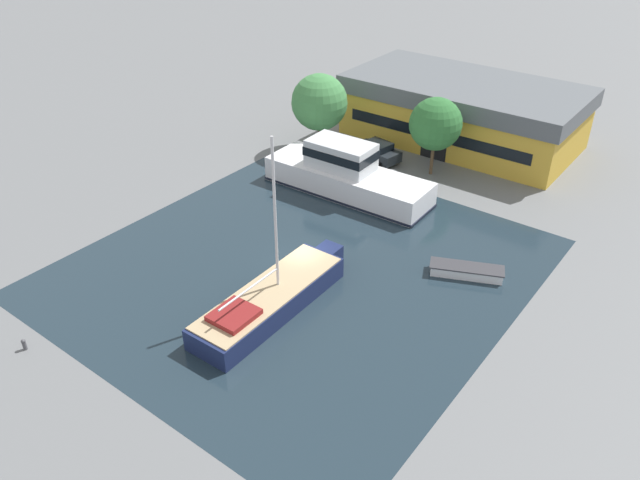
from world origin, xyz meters
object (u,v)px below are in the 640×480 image
object	(u,v)px
quay_tree_by_water	(319,102)
parked_car	(377,151)
small_dinghy	(466,271)
warehouse_building	(463,111)
quay_tree_near_building	(436,124)
motor_cruiser	(346,175)
sailboat_moored	(272,298)

from	to	relation	value
quay_tree_by_water	parked_car	world-z (taller)	quay_tree_by_water
quay_tree_by_water	small_dinghy	distance (m)	21.73
warehouse_building	quay_tree_near_building	xyz separation A→B (m)	(1.32, -7.85, 1.54)
quay_tree_near_building	warehouse_building	bearing A→B (deg)	99.51
parked_car	small_dinghy	size ratio (longest dim) A/B	0.95
quay_tree_near_building	motor_cruiser	size ratio (longest dim) A/B	0.48
warehouse_building	quay_tree_near_building	distance (m)	8.11
warehouse_building	parked_car	xyz separation A→B (m)	(-3.59, -8.39, -1.87)
quay_tree_near_building	small_dinghy	distance (m)	14.84
parked_car	motor_cruiser	bearing A→B (deg)	-159.47
parked_car	small_dinghy	world-z (taller)	parked_car
quay_tree_by_water	small_dinghy	xyz separation A→B (m)	(18.94, -9.90, -3.90)
warehouse_building	quay_tree_by_water	bearing A→B (deg)	-134.14
quay_tree_near_building	sailboat_moored	xyz separation A→B (m)	(1.31, -21.15, -3.53)
motor_cruiser	small_dinghy	xyz separation A→B (m)	(12.37, -4.56, -1.12)
warehouse_building	small_dinghy	size ratio (longest dim) A/B	4.37
quay_tree_by_water	small_dinghy	world-z (taller)	quay_tree_by_water
warehouse_building	parked_car	distance (m)	9.31
quay_tree_near_building	sailboat_moored	distance (m)	21.48
warehouse_building	sailboat_moored	bearing A→B (deg)	-85.18
motor_cruiser	small_dinghy	world-z (taller)	motor_cruiser
quay_tree_near_building	motor_cruiser	world-z (taller)	quay_tree_near_building
quay_tree_by_water	motor_cruiser	xyz separation A→B (m)	(6.58, -5.33, -2.78)
parked_car	motor_cruiser	xyz separation A→B (m)	(1.23, -6.27, 0.60)
warehouse_building	quay_tree_near_building	world-z (taller)	quay_tree_near_building
parked_car	sailboat_moored	size ratio (longest dim) A/B	0.37
motor_cruiser	small_dinghy	size ratio (longest dim) A/B	2.88
warehouse_building	quay_tree_by_water	world-z (taller)	quay_tree_by_water
small_dinghy	motor_cruiser	bearing A→B (deg)	45.72
sailboat_moored	small_dinghy	size ratio (longest dim) A/B	2.52
motor_cruiser	parked_car	bearing A→B (deg)	9.39
quay_tree_near_building	motor_cruiser	bearing A→B (deg)	-118.36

